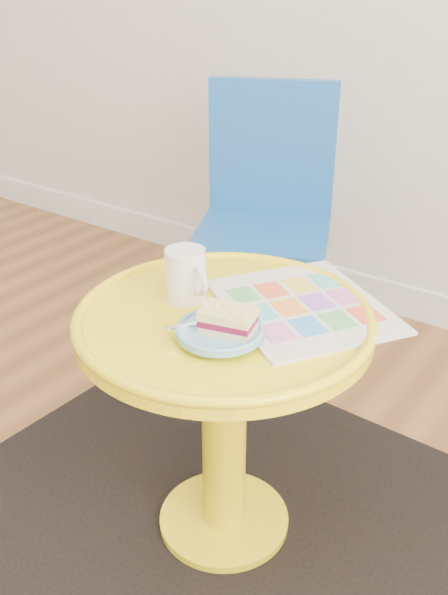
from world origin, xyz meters
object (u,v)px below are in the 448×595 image
Objects in this scene: newspaper at (303,306)px; plate at (220,332)px; side_table at (224,382)px; chair at (266,212)px; mug at (186,274)px.

plate is at bearing -73.99° from newspaper.
side_table is 0.77m from chair.
chair is 2.48× the size of newspaper.
chair reaches higher than newspaper.
mug is at bearing -95.66° from chair.
plate reaches higher than newspaper.
mug reaches higher than plate.
side_table is 0.24m from mug.
chair is 7.49× the size of mug.
newspaper is 2.20× the size of plate.
chair reaches higher than side_table.
chair is at bearing 161.20° from newspaper.
side_table is 0.68× the size of chair.
side_table is at bearing -99.23° from newspaper.
plate is (0.15, -0.09, -0.04)m from mug.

